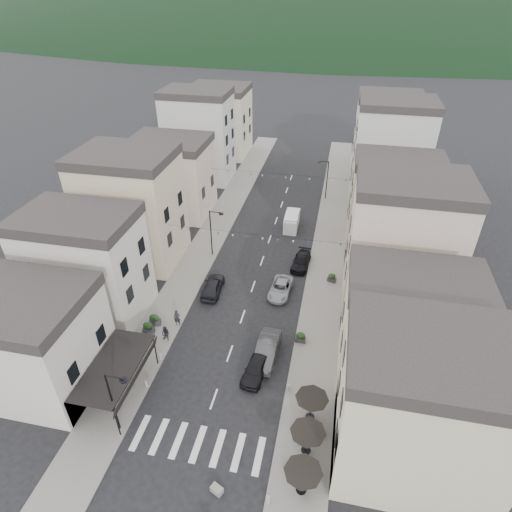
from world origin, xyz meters
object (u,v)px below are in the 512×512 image
Objects in this scene: parked_car_c at (281,288)px; parked_car_a at (256,368)px; parked_car_e at (213,286)px; parked_car_b at (267,350)px; delivery_van at (292,221)px; pedestrian_a at (177,318)px; parked_car_d at (301,261)px; pedestrian_b at (166,334)px.

parked_car_a is at bearing -87.39° from parked_car_c.
parked_car_a is 12.08m from parked_car_e.
parked_car_b is 23.22m from delivery_van.
pedestrian_a is at bearing -137.90° from parked_car_c.
parked_car_a is 2.48× the size of pedestrian_a.
parked_car_b is 1.13× the size of delivery_van.
pedestrian_a reaches higher than parked_car_e.
delivery_van reaches higher than pedestrian_a.
parked_car_d is at bearing -144.93° from parked_car_e.
pedestrian_b is (-8.90, 2.13, 0.19)m from parked_car_a.
pedestrian_b is at bearing -110.83° from delivery_van.
parked_car_e reaches higher than parked_car_c.
parked_car_c is (-0.22, 9.11, -0.19)m from parked_car_b.
parked_car_c is 1.03× the size of delivery_van.
pedestrian_a is (-10.40, -12.43, 0.34)m from parked_car_d.
parked_car_a is 0.96× the size of delivery_van.
pedestrian_a reaches higher than parked_car_b.
parked_car_e is at bearing 88.22° from pedestrian_b.
pedestrian_a is (-8.10, -21.05, -0.06)m from delivery_van.
pedestrian_b reaches higher than parked_car_b.
parked_car_b reaches higher than parked_car_a.
pedestrian_b is (-9.41, -0.02, 0.09)m from parked_car_b.
pedestrian_b is at bearing -120.94° from parked_car_d.
parked_car_c is 2.87× the size of pedestrian_b.
pedestrian_a is at bearing 69.19° from parked_car_e.
parked_car_a is 0.94× the size of parked_car_c.
parked_car_c is at bearing -100.22° from parked_car_d.
pedestrian_b is at bearing 174.20° from parked_car_a.
parked_car_d is 2.77× the size of pedestrian_b.
pedestrian_a reaches higher than parked_car_c.
parked_car_a is at bearing 121.07° from parked_car_e.
parked_car_d is at bearing 91.54° from parked_car_a.
parked_car_a is 9.16m from pedestrian_b.
parked_car_c is 7.18m from parked_car_e.
parked_car_d is at bearing 78.50° from parked_car_c.
parked_car_a is 25.36m from delivery_van.
parked_car_e is at bearing -113.18° from delivery_van.
pedestrian_b is at bearing 71.81° from parked_car_e.
pedestrian_a is (-9.10, 2.15, 0.16)m from parked_car_b.
delivery_van is (-2.30, 8.61, 0.40)m from parked_car_d.
pedestrian_a is at bearing 161.07° from parked_car_a.
delivery_van reaches higher than parked_car_c.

